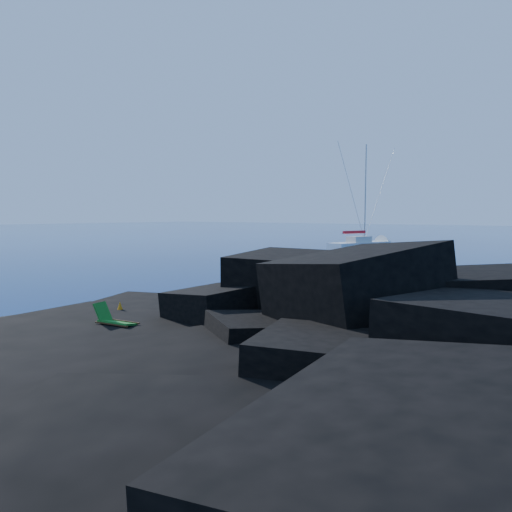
% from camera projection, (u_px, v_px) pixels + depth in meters
% --- Properties ---
extents(ground, '(400.00, 400.00, 0.00)m').
position_uv_depth(ground, '(33.00, 319.00, 21.67)').
color(ground, '#030A36').
rests_on(ground, ground).
extents(headland, '(24.00, 24.00, 3.60)m').
position_uv_depth(headland, '(330.00, 357.00, 15.98)').
color(headland, black).
rests_on(headland, ground).
extents(beach, '(9.08, 6.86, 0.70)m').
position_uv_depth(beach, '(105.00, 332.00, 19.28)').
color(beach, black).
rests_on(beach, ground).
extents(surf_foam, '(10.00, 8.00, 0.06)m').
position_uv_depth(surf_foam, '(197.00, 315.00, 22.48)').
color(surf_foam, white).
rests_on(surf_foam, ground).
extents(sailboat, '(5.95, 13.25, 13.61)m').
position_uv_depth(sailboat, '(362.00, 249.00, 64.98)').
color(sailboat, white).
rests_on(sailboat, ground).
extents(deck_chair, '(1.69, 0.95, 1.10)m').
position_uv_depth(deck_chair, '(117.00, 317.00, 17.81)').
color(deck_chair, '#197120').
rests_on(deck_chair, beach).
extents(towel, '(1.99, 1.24, 0.05)m').
position_uv_depth(towel, '(150.00, 326.00, 18.73)').
color(towel, beige).
rests_on(towel, beach).
extents(sunbather, '(1.73, 0.76, 0.22)m').
position_uv_depth(sunbather, '(150.00, 322.00, 18.71)').
color(sunbather, tan).
rests_on(sunbather, towel).
extents(marker_cone, '(0.51, 0.51, 0.62)m').
position_uv_depth(marker_cone, '(120.00, 309.00, 20.61)').
color(marker_cone, orange).
rests_on(marker_cone, beach).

